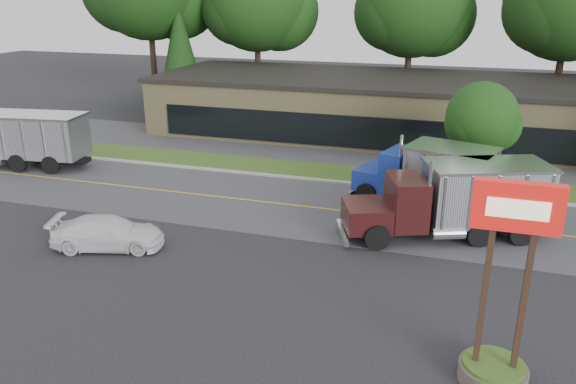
{
  "coord_description": "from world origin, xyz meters",
  "views": [
    {
      "loc": [
        8.92,
        -16.8,
        10.43
      ],
      "look_at": [
        1.74,
        6.09,
        1.8
      ],
      "focal_mm": 35.0,
      "sensor_mm": 36.0,
      "label": 1
    }
  ],
  "objects_px": {
    "dump_truck_red": "(14,138)",
    "rally_car": "(108,233)",
    "bilo_sign": "(501,319)",
    "dump_truck_maroon": "(458,198)",
    "dump_truck_blue": "(431,175)"
  },
  "relations": [
    {
      "from": "dump_truck_blue",
      "to": "dump_truck_maroon",
      "type": "distance_m",
      "value": 3.35
    },
    {
      "from": "dump_truck_maroon",
      "to": "rally_car",
      "type": "relative_size",
      "value": 1.93
    },
    {
      "from": "bilo_sign",
      "to": "rally_car",
      "type": "bearing_deg",
      "value": 164.34
    },
    {
      "from": "bilo_sign",
      "to": "dump_truck_maroon",
      "type": "distance_m",
      "value": 10.12
    },
    {
      "from": "dump_truck_red",
      "to": "rally_car",
      "type": "height_order",
      "value": "dump_truck_red"
    },
    {
      "from": "dump_truck_red",
      "to": "dump_truck_maroon",
      "type": "relative_size",
      "value": 1.17
    },
    {
      "from": "dump_truck_maroon",
      "to": "bilo_sign",
      "type": "bearing_deg",
      "value": 76.43
    },
    {
      "from": "bilo_sign",
      "to": "dump_truck_blue",
      "type": "height_order",
      "value": "bilo_sign"
    },
    {
      "from": "bilo_sign",
      "to": "dump_truck_red",
      "type": "distance_m",
      "value": 30.77
    },
    {
      "from": "dump_truck_red",
      "to": "rally_car",
      "type": "bearing_deg",
      "value": 137.29
    },
    {
      "from": "dump_truck_maroon",
      "to": "dump_truck_blue",
      "type": "bearing_deg",
      "value": -87.41
    },
    {
      "from": "dump_truck_red",
      "to": "rally_car",
      "type": "distance_m",
      "value": 15.13
    },
    {
      "from": "dump_truck_red",
      "to": "dump_truck_blue",
      "type": "relative_size",
      "value": 1.48
    },
    {
      "from": "dump_truck_blue",
      "to": "rally_car",
      "type": "height_order",
      "value": "dump_truck_blue"
    },
    {
      "from": "rally_car",
      "to": "dump_truck_red",
      "type": "bearing_deg",
      "value": 38.73
    }
  ]
}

